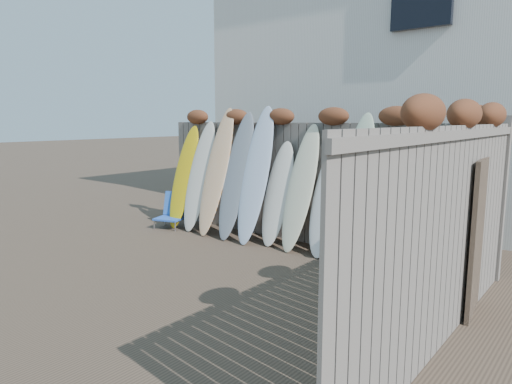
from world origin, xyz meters
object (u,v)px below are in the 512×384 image
Objects in this scene: surfboard_0 at (184,176)px; beach_chair at (173,211)px; wooden_crate at (407,281)px; lattice_panel at (479,234)px.

beach_chair is at bearing -121.81° from surfboard_0.
surfboard_0 is at bearing 57.93° from beach_chair.
beach_chair is at bearing 167.60° from wooden_crate.
wooden_crate is 0.36× the size of surfboard_0.
wooden_crate is at bearing -136.89° from lattice_panel.
surfboard_0 reaches higher than beach_chair.
beach_chair is at bearing 168.47° from lattice_panel.
beach_chair is 5.13m from wooden_crate.
wooden_crate is (5.01, -1.10, 0.05)m from beach_chair.
lattice_panel is 5.45m from surfboard_0.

